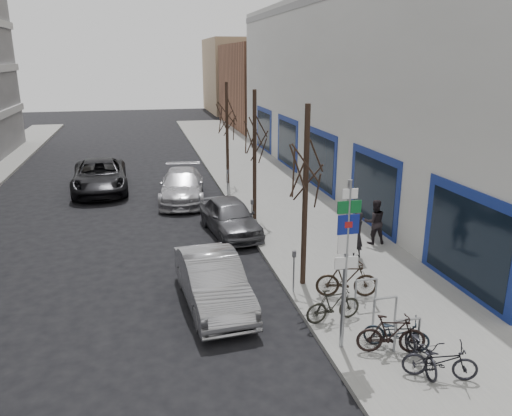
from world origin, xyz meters
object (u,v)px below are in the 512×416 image
highway_sign_pole (346,256)px  meter_mid (252,212)px  meter_back (228,180)px  bike_far_curb (440,358)px  bike_near_left (421,347)px  bike_near_right (391,334)px  pedestrian_far (374,221)px  bike_mid_inner (333,305)px  pedestrian_near (356,235)px  parked_car_mid (230,216)px  tree_mid (255,125)px  bike_rack (385,308)px  meter_front (294,267)px  parked_car_back (182,186)px  bike_far_inner (347,279)px  bike_mid_curb (397,330)px  lane_car (100,176)px  tree_near (306,154)px  parked_car_front (213,282)px  tree_far (227,109)px

highway_sign_pole → meter_mid: (-0.25, 8.51, -1.54)m
meter_back → bike_far_curb: 15.70m
meter_back → bike_near_left: size_ratio=0.80×
bike_near_right → pedestrian_far: pedestrian_far is taller
bike_near_right → bike_mid_inner: size_ratio=1.04×
meter_mid → pedestrian_near: (2.81, -3.53, 0.06)m
parked_car_mid → meter_back: bearing=73.8°
meter_mid → bike_near_left: meter_mid is taller
bike_far_curb → tree_mid: bearing=30.1°
tree_mid → bike_near_right: bearing=-85.7°
bike_rack → meter_front: size_ratio=1.78×
bike_mid_inner → parked_car_back: parked_car_back is taller
parked_car_back → bike_far_inner: bearing=-66.0°
meter_mid → bike_mid_curb: 8.97m
highway_sign_pole → parked_car_back: size_ratio=0.82×
highway_sign_pole → bike_rack: 2.36m
tree_mid → bike_near_left: tree_mid is taller
bike_near_right → bike_far_inner: 2.88m
meter_back → bike_far_inner: bearing=-83.2°
meter_front → meter_mid: 5.50m
bike_near_left → bike_mid_inner: (-1.14, 2.30, -0.02)m
tree_mid → pedestrian_far: (3.59, -3.84, -3.12)m
bike_far_inner → bike_mid_inner: bearing=157.3°
meter_mid → pedestrian_near: pedestrian_near is taller
bike_far_inner → parked_car_mid: parked_car_mid is taller
highway_sign_pole → pedestrian_near: bearing=62.8°
parked_car_back → bike_mid_curb: bearing=-68.7°
bike_mid_inner → lane_car: (-6.73, 15.64, 0.19)m
bike_near_left → lane_car: size_ratio=0.27×
highway_sign_pole → parked_car_mid: bearing=96.9°
parked_car_mid → lane_car: 9.67m
bike_far_curb → parked_car_mid: (-2.63, 10.38, 0.08)m
bike_near_left → bike_far_inner: size_ratio=0.89×
bike_mid_curb → parked_car_back: 14.83m
meter_back → bike_far_inner: size_ratio=0.71×
meter_mid → bike_mid_curb: meter_mid is taller
tree_near → parked_car_front: 4.42m
bike_rack → meter_front: meter_front is taller
bike_near_right → bike_far_inner: size_ratio=0.90×
pedestrian_far → meter_back: bearing=-56.9°
highway_sign_pole → parked_car_front: 4.35m
bike_rack → tree_near: (-1.20, 2.90, 3.44)m
meter_mid → bike_far_inner: meter_mid is taller
meter_back → parked_car_mid: (-0.82, -5.22, -0.21)m
pedestrian_far → meter_front: bearing=43.8°
bike_near_left → highway_sign_pole: bearing=146.9°
tree_near → tree_far: bearing=90.0°
bike_mid_inner → lane_car: lane_car is taller
tree_mid → bike_near_left: bearing=-83.9°
bike_rack → lane_car: bearing=116.0°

